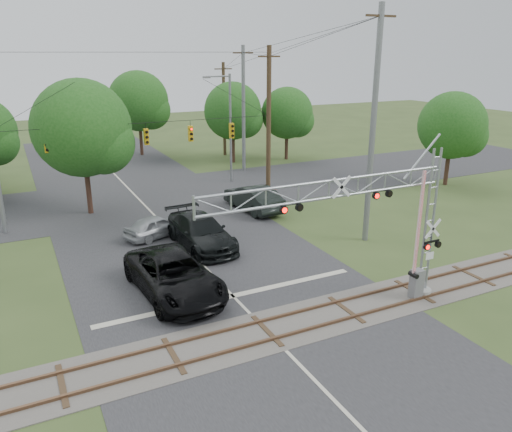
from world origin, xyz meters
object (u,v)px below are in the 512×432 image
traffic_signal_span (159,132)px  pickup_black (174,275)px  sedan_silver (156,226)px  crossing_gantry (372,217)px  car_dark (201,232)px  streetlight (228,123)px

traffic_signal_span → pickup_black: size_ratio=2.81×
sedan_silver → pickup_black: bearing=148.9°
traffic_signal_span → crossing_gantry: bearing=-78.2°
crossing_gantry → sedan_silver: crossing_gantry is taller
traffic_signal_span → sedan_silver: (-1.96, -5.02, -5.01)m
traffic_signal_span → pickup_black: bearing=-104.2°
pickup_black → sedan_silver: (1.34, 8.00, -0.26)m
car_dark → sedan_silver: bearing=122.0°
crossing_gantry → sedan_silver: (-5.78, 13.34, -3.73)m
pickup_black → streetlight: streetlight is taller
crossing_gantry → pickup_black: size_ratio=1.70×
pickup_black → car_dark: size_ratio=1.09×
car_dark → sedan_silver: 3.38m
crossing_gantry → car_dark: bearing=110.0°
sedan_silver → crossing_gantry: bearing=-178.1°
car_dark → streetlight: 16.20m
crossing_gantry → pickup_black: 9.55m
pickup_black → sedan_silver: size_ratio=1.68×
car_dark → sedan_silver: (-1.94, 2.77, -0.22)m
crossing_gantry → traffic_signal_span: (-3.82, 18.36, 1.29)m
crossing_gantry → pickup_black: (-7.12, 5.34, -3.47)m
pickup_black → crossing_gantry: bearing=-40.9°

